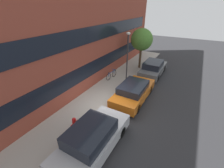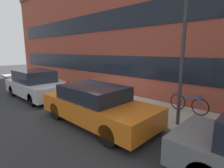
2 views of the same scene
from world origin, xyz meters
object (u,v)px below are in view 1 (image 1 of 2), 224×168
Objects in this scene: parked_car_orange at (134,91)px; lamp_post at (128,52)px; parked_car_silver at (93,139)px; bicycle at (111,75)px; street_tree at (142,40)px; parked_car_grey at (153,68)px; fire_hydrant at (74,123)px.

lamp_post reaches higher than parked_car_orange.
parked_car_silver is 7.59m from lamp_post.
bicycle is at bearing 55.41° from parked_car_orange.
street_tree is at bearing 8.93° from parked_car_silver.
parked_car_grey is 2.72× the size of bicycle.
bicycle is (6.40, 1.34, 0.03)m from fire_hydrant.
fire_hydrant is at bearing 170.13° from parked_car_grey.
parked_car_orange is 1.05× the size of lamp_post.
parked_car_silver is at bearing -109.01° from fire_hydrant.
parked_car_grey reaches higher than parked_car_orange.
lamp_post is (6.59, -0.05, 2.24)m from fire_hydrant.
bicycle is 2.62m from lamp_post.
parked_car_silver is at bearing 180.00° from parked_car_orange.
parked_car_grey is at bearing -39.58° from bicycle.
fire_hydrant is at bearing 70.99° from parked_car_silver.
parked_car_orange reaches higher than bicycle.
parked_car_orange is at bearing -20.45° from fire_hydrant.
lamp_post reaches higher than fire_hydrant.
parked_car_orange is 4.98m from parked_car_grey.
parked_car_silver is at bearing -151.18° from bicycle.
parked_car_grey is at bearing -117.91° from street_tree.
lamp_post reaches higher than bicycle.
fire_hydrant is (0.56, 1.62, -0.25)m from parked_car_silver.
bicycle is (2.05, 2.97, -0.17)m from parked_car_orange.
parked_car_orange is at bearing -144.81° from lamp_post.
lamp_post is at bearing 35.19° from parked_car_orange.
lamp_post is at bearing -178.11° from street_tree.
lamp_post is (7.15, 1.57, 1.99)m from parked_car_silver.
lamp_post reaches higher than street_tree.
parked_car_silver is 6.08× the size of fire_hydrant.
fire_hydrant is 0.17× the size of lamp_post.
street_tree is (10.79, 1.70, 2.30)m from parked_car_silver.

